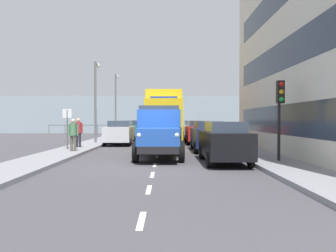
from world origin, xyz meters
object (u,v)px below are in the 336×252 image
Objects in this scene: car_white_kerbside_3 at (192,130)px; pedestrian_by_lamp at (78,130)px; car_silver_oppositeside_0 at (120,132)px; car_teal_oppositeside_1 at (130,130)px; lamp_post_promenade at (96,94)px; lorry_cargo_yellow at (164,116)px; car_red_kerbside_2 at (198,132)px; traffic_light_near at (280,103)px; car_maroon_oppositeside_2 at (136,128)px; car_black_kerbside_near at (224,142)px; street_sign at (67,122)px; car_navy_kerbside_1 at (208,136)px; truck_vintage_blue at (159,133)px; pedestrian_couple_b at (73,132)px; lamp_post_far at (116,99)px.

pedestrian_by_lamp is at bearing 52.46° from car_white_kerbside_3.
car_silver_oppositeside_0 is 0.99× the size of car_teal_oppositeside_1.
lorry_cargo_yellow is at bearing -179.39° from lamp_post_promenade.
car_red_kerbside_2 is 1.30× the size of traffic_light_near.
car_white_kerbside_3 is 12.53m from pedestrian_by_lamp.
lorry_cargo_yellow is 1.85× the size of car_maroon_oppositeside_2.
pedestrian_by_lamp is (7.63, -6.31, 0.28)m from car_black_kerbside_near.
car_black_kerbside_near is at bearing 103.46° from car_maroon_oppositeside_2.
car_navy_kerbside_1 is at bearing -178.50° from street_sign.
car_black_kerbside_near is 13.31m from lamp_post_promenade.
pedestrian_couple_b is (4.56, -2.24, -0.03)m from truck_vintage_blue.
car_white_kerbside_3 is at bearing -127.54° from pedestrian_by_lamp.
lamp_post_promenade reaches higher than car_black_kerbside_near.
pedestrian_by_lamp is (7.63, 4.74, 0.28)m from car_red_kerbside_2.
lorry_cargo_yellow is 6.80m from pedestrian_by_lamp.
car_navy_kerbside_1 is at bearing 144.04° from lamp_post_promenade.
pedestrian_by_lamp is (1.97, 17.37, 0.28)m from car_maroon_oppositeside_2.
street_sign reaches higher than pedestrian_couple_b.
car_white_kerbside_3 is at bearing -90.00° from car_navy_kerbside_1.
car_white_kerbside_3 is 1.74× the size of street_sign.
street_sign is at bearing 1.50° from car_navy_kerbside_1.
lamp_post_far is (7.55, -4.69, 3.06)m from car_white_kerbside_3.
car_red_kerbside_2 is 12.80m from lamp_post_far.
pedestrian_couple_b is 0.27× the size of lamp_post_far.
lorry_cargo_yellow is 1.82× the size of car_teal_oppositeside_1.
lorry_cargo_yellow is 13.40m from car_maroon_oppositeside_2.
truck_vintage_blue is 3.25× the size of pedestrian_by_lamp.
pedestrian_couple_b is (1.59, 19.84, 0.25)m from car_maroon_oppositeside_2.
lamp_post_promenade is at bearing 3.06° from car_red_kerbside_2.
lamp_post_far is at bearing -90.32° from pedestrian_by_lamp.
truck_vintage_blue is at bearing -22.69° from traffic_light_near.
car_black_kerbside_near is 5.22m from car_navy_kerbside_1.
car_black_kerbside_near is 2.48× the size of pedestrian_by_lamp.
car_black_kerbside_near is 0.74× the size of lamp_post_promenade.
lamp_post_promenade reaches higher than pedestrian_couple_b.
car_white_kerbside_3 is 9.35m from car_maroon_oppositeside_2.
car_red_kerbside_2 is at bearing -90.00° from car_black_kerbside_near.
car_maroon_oppositeside_2 is (-0.00, -6.80, -0.00)m from car_teal_oppositeside_1.
car_teal_oppositeside_1 is at bearing -64.07° from car_navy_kerbside_1.
car_silver_oppositeside_0 and car_maroon_oppositeside_2 have the same top height.
car_teal_oppositeside_1 is 5.41m from lamp_post_far.
car_black_kerbside_near is at bearing 152.15° from pedestrian_couple_b.
street_sign reaches higher than car_black_kerbside_near.
traffic_light_near reaches higher than car_navy_kerbside_1.
traffic_light_near is 11.49m from street_sign.
lamp_post_promenade is (1.82, 13.02, 2.78)m from car_maroon_oppositeside_2.
car_red_kerbside_2 is at bearing -176.94° from lamp_post_promenade.
traffic_light_near reaches higher than street_sign.
car_teal_oppositeside_1 is 2.60× the size of pedestrian_by_lamp.
car_black_kerbside_near is at bearing 90.00° from car_navy_kerbside_1.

